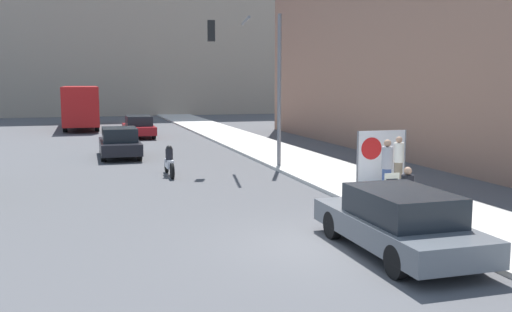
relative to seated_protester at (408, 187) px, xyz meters
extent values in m
plane|color=#4F4F51|center=(-3.20, -2.13, -0.75)|extent=(160.00, 160.00, 0.00)
cube|color=beige|center=(0.82, 12.87, -0.69)|extent=(3.58, 90.00, 0.12)
cylinder|color=#474C56|center=(-0.16, -0.13, -0.42)|extent=(0.03, 0.03, 0.43)
cylinder|color=#474C56|center=(0.21, -0.13, -0.42)|extent=(0.03, 0.03, 0.43)
cylinder|color=#474C56|center=(-0.16, 0.24, -0.42)|extent=(0.03, 0.03, 0.43)
cylinder|color=#474C56|center=(0.21, 0.24, -0.42)|extent=(0.03, 0.03, 0.43)
cube|color=navy|center=(0.02, 0.05, -0.20)|extent=(0.40, 0.40, 0.02)
cube|color=navy|center=(0.02, 0.24, 0.00)|extent=(0.40, 0.02, 0.38)
cylinder|color=black|center=(0.02, -0.11, -0.10)|extent=(0.18, 0.42, 0.18)
cylinder|color=black|center=(0.02, -0.32, -0.42)|extent=(0.16, 0.16, 0.43)
cube|color=black|center=(0.02, -0.38, -0.58)|extent=(0.20, 0.28, 0.10)
cylinder|color=black|center=(0.02, 0.08, 0.07)|extent=(0.34, 0.34, 0.52)
sphere|color=tan|center=(0.02, 0.08, 0.44)|extent=(0.22, 0.22, 0.22)
cylinder|color=black|center=(-0.30, 0.00, 0.15)|extent=(0.45, 0.09, 0.09)
cube|color=#EAE5C6|center=(-0.51, 0.00, 0.21)|extent=(0.45, 0.02, 0.41)
cube|color=black|center=(-0.51, -0.01, 0.21)|extent=(0.34, 0.01, 0.10)
cylinder|color=#334775|center=(0.43, 1.92, -0.21)|extent=(0.28, 0.28, 0.85)
cylinder|color=#9E9EA3|center=(0.43, 1.92, 0.56)|extent=(0.34, 0.34, 0.67)
sphere|color=tan|center=(0.43, 1.92, 1.01)|extent=(0.22, 0.22, 0.22)
cylinder|color=#756651|center=(1.61, 3.24, -0.22)|extent=(0.28, 0.28, 0.82)
cylinder|color=silver|center=(1.61, 3.24, 0.52)|extent=(0.34, 0.34, 0.65)
sphere|color=tan|center=(1.61, 3.24, 0.95)|extent=(0.22, 0.22, 0.22)
cylinder|color=slate|center=(0.45, 3.95, 0.29)|extent=(0.06, 0.06, 1.84)
cylinder|color=slate|center=(2.28, 3.95, 0.29)|extent=(0.06, 0.06, 1.84)
cube|color=white|center=(1.36, 3.95, 0.34)|extent=(1.82, 0.02, 1.74)
cylinder|color=red|center=(0.96, 3.93, 0.60)|extent=(0.76, 0.01, 0.76)
cylinder|color=slate|center=(-0.62, 9.07, 2.50)|extent=(0.16, 0.16, 6.26)
cylinder|color=slate|center=(-1.99, 9.31, 5.32)|extent=(0.60, 2.77, 0.11)
cube|color=black|center=(-3.37, 9.55, 4.90)|extent=(0.35, 0.35, 0.84)
sphere|color=green|center=(-3.37, 9.55, 4.62)|extent=(0.18, 0.18, 0.18)
cube|color=#565B60|center=(-2.14, -3.06, -0.23)|extent=(1.87, 4.60, 0.50)
cube|color=black|center=(-2.14, -3.24, 0.33)|extent=(1.60, 2.39, 0.61)
cylinder|color=black|center=(-2.97, -1.64, -0.43)|extent=(0.22, 0.64, 0.64)
cylinder|color=black|center=(-1.32, -1.64, -0.43)|extent=(0.22, 0.64, 0.64)
cylinder|color=black|center=(-2.97, -4.49, -0.43)|extent=(0.22, 0.64, 0.64)
cylinder|color=black|center=(-1.32, -4.49, -0.43)|extent=(0.22, 0.64, 0.64)
cube|color=black|center=(-6.85, 14.54, -0.21)|extent=(1.83, 4.36, 0.54)
cube|color=black|center=(-6.85, 14.37, 0.38)|extent=(1.57, 2.27, 0.64)
cylinder|color=black|center=(-7.65, 15.89, -0.43)|extent=(0.22, 0.64, 0.64)
cylinder|color=black|center=(-6.04, 15.89, -0.43)|extent=(0.22, 0.64, 0.64)
cylinder|color=black|center=(-7.65, 13.19, -0.43)|extent=(0.22, 0.64, 0.64)
cylinder|color=black|center=(-6.04, 13.19, -0.43)|extent=(0.22, 0.64, 0.64)
cube|color=maroon|center=(-5.05, 24.57, -0.22)|extent=(1.85, 4.78, 0.53)
cube|color=black|center=(-5.05, 24.38, 0.36)|extent=(1.59, 2.49, 0.63)
cylinder|color=black|center=(-5.87, 26.06, -0.43)|extent=(0.22, 0.64, 0.64)
cylinder|color=black|center=(-4.24, 26.06, -0.43)|extent=(0.22, 0.64, 0.64)
cylinder|color=black|center=(-5.87, 23.09, -0.43)|extent=(0.22, 0.64, 0.64)
cylinder|color=black|center=(-4.24, 23.09, -0.43)|extent=(0.22, 0.64, 0.64)
cube|color=red|center=(-8.70, 33.32, 1.10)|extent=(2.54, 10.82, 2.83)
cube|color=black|center=(-8.70, 33.32, 1.27)|extent=(2.56, 10.27, 0.92)
cylinder|color=black|center=(-9.83, 36.68, -0.23)|extent=(0.30, 1.04, 1.04)
cylinder|color=black|center=(-7.58, 36.68, -0.23)|extent=(0.30, 1.04, 1.04)
cylinder|color=black|center=(-9.83, 29.97, -0.23)|extent=(0.30, 1.04, 1.04)
cylinder|color=black|center=(-7.58, 29.97, -0.23)|extent=(0.30, 1.04, 1.04)
cube|color=silver|center=(-5.34, 8.37, -0.27)|extent=(0.24, 0.93, 0.32)
cylinder|color=black|center=(-5.34, 8.32, 0.05)|extent=(0.28, 0.28, 0.52)
sphere|color=black|center=(-5.34, 8.32, 0.33)|extent=(0.24, 0.24, 0.24)
cylinder|color=black|center=(-5.34, 9.15, -0.45)|extent=(0.10, 0.60, 0.60)
cylinder|color=black|center=(-5.34, 7.59, -0.45)|extent=(0.10, 0.60, 0.60)
camera|label=1|loc=(-8.37, -13.47, 2.85)|focal=40.00mm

